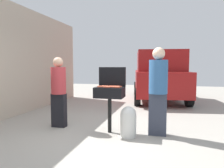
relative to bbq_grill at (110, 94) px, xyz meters
name	(u,v)px	position (x,y,z in m)	size (l,w,h in m)	color
ground_plane	(95,136)	(-0.22, -0.29, -0.83)	(24.00, 24.00, 0.00)	#9E998E
house_wall_side	(8,60)	(-3.10, 0.71, 0.77)	(0.24, 8.00, 3.19)	#B2A893
bbq_grill	(110,94)	(0.00, 0.00, 0.00)	(0.60, 0.44, 0.98)	black
grill_lid_open	(112,77)	(0.00, 0.22, 0.36)	(0.60, 0.05, 0.42)	black
hot_dog_0	(106,87)	(-0.04, -0.13, 0.16)	(0.03, 0.03, 0.13)	#C6593D
hot_dog_1	(116,87)	(0.15, -0.02, 0.16)	(0.03, 0.03, 0.13)	#B74C33
hot_dog_2	(119,87)	(0.19, 0.04, 0.16)	(0.03, 0.03, 0.13)	#B74C33
hot_dog_3	(117,87)	(0.19, -0.14, 0.16)	(0.03, 0.03, 0.13)	#AD4228
hot_dog_4	(100,87)	(-0.18, -0.10, 0.16)	(0.03, 0.03, 0.13)	#AD4228
hot_dog_5	(113,86)	(0.07, 0.02, 0.16)	(0.03, 0.03, 0.13)	#B74C33
hot_dog_6	(110,87)	(0.03, -0.09, 0.16)	(0.03, 0.03, 0.13)	#B74C33
hot_dog_7	(114,86)	(0.07, 0.06, 0.16)	(0.03, 0.03, 0.13)	#B74C33
hot_dog_8	(107,87)	(-0.02, -0.16, 0.16)	(0.03, 0.03, 0.13)	#B74C33
hot_dog_9	(105,86)	(-0.13, 0.10, 0.16)	(0.03, 0.03, 0.13)	#C6593D
hot_dog_10	(101,86)	(-0.19, 0.02, 0.16)	(0.03, 0.03, 0.13)	#AD4228
hot_dog_11	(117,86)	(0.12, 0.13, 0.16)	(0.03, 0.03, 0.13)	#AD4228
hot_dog_12	(110,87)	(0.00, -0.01, 0.16)	(0.03, 0.03, 0.13)	#AD4228
hot_dog_13	(116,87)	(0.15, -0.10, 0.16)	(0.03, 0.03, 0.13)	#C6593D
hot_dog_14	(112,86)	(0.02, 0.09, 0.16)	(0.03, 0.03, 0.13)	#AD4228
propane_tank	(128,121)	(0.44, -0.19, -0.51)	(0.32, 0.32, 0.62)	silver
person_left	(59,89)	(-1.26, 0.12, 0.05)	(0.34, 0.34, 1.62)	black
person_right	(158,88)	(1.00, 0.08, 0.15)	(0.38, 0.38, 1.79)	#333847
parked_minivan	(159,76)	(0.85, 4.83, 0.20)	(2.54, 4.63, 2.02)	maroon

